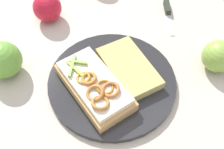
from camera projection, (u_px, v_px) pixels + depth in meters
name	position (u px, v px, depth m)	size (l,w,h in m)	color
ground_plane	(112.00, 84.00, 0.60)	(2.00, 2.00, 0.00)	beige
plate	(112.00, 82.00, 0.59)	(0.27, 0.27, 0.01)	#262528
sandwich	(94.00, 86.00, 0.56)	(0.14, 0.20, 0.05)	tan
bread_slice_side	(129.00, 68.00, 0.59)	(0.15, 0.08, 0.02)	tan
apple_0	(3.00, 60.00, 0.59)	(0.08, 0.08, 0.08)	#69A13A
apple_2	(47.00, 8.00, 0.69)	(0.07, 0.07, 0.07)	red
apple_5	(218.00, 56.00, 0.60)	(0.07, 0.07, 0.07)	#86AC42
knife	(168.00, 11.00, 0.73)	(0.04, 0.12, 0.02)	silver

